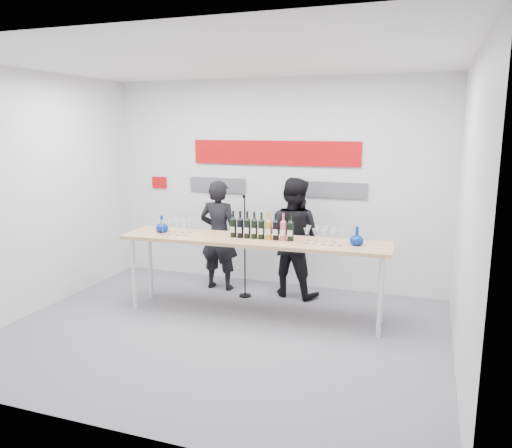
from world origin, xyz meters
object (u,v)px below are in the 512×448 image
mic_stand (245,266)px  presenter_right (293,237)px  tasting_table (253,245)px  presenter_left (219,235)px

mic_stand → presenter_right: bearing=31.5°
tasting_table → mic_stand: 0.86m
mic_stand → tasting_table: bearing=-55.8°
presenter_left → mic_stand: presenter_left is taller
tasting_table → presenter_right: 0.96m
tasting_table → presenter_left: bearing=131.6°
tasting_table → presenter_right: presenter_right is taller
presenter_left → mic_stand: 0.64m
presenter_left → presenter_right: 1.08m
presenter_left → tasting_table: bearing=135.8°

